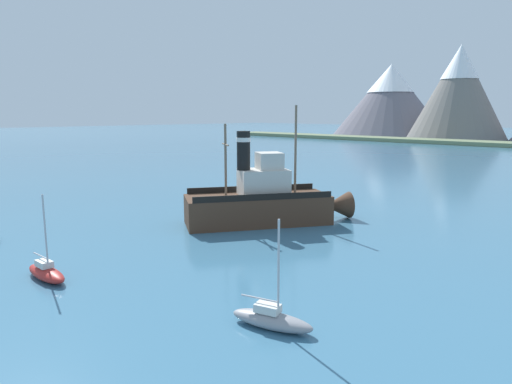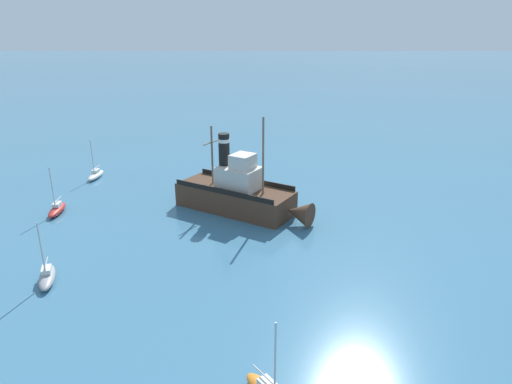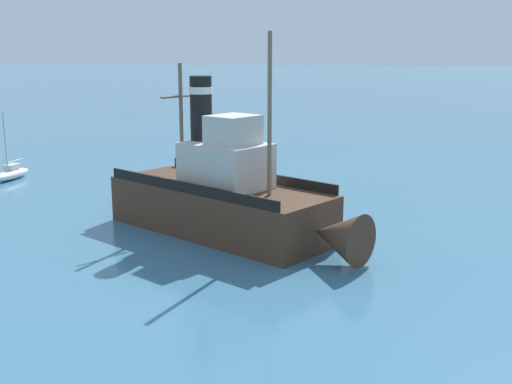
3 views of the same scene
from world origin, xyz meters
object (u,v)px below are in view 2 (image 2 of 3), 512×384
sailboat_grey (47,276)px  sailboat_white (96,175)px  old_tugboat (240,194)px  sailboat_red (57,209)px

sailboat_grey → sailboat_white: size_ratio=1.00×
sailboat_grey → sailboat_white: 24.59m
old_tugboat → sailboat_white: bearing=-120.2°
old_tugboat → sailboat_red: size_ratio=2.87×
sailboat_red → old_tugboat: bearing=91.9°
old_tugboat → sailboat_red: 18.42m
sailboat_red → sailboat_white: size_ratio=1.00×
sailboat_white → sailboat_grey: bearing=10.4°
sailboat_red → sailboat_white: 11.20m
old_tugboat → sailboat_grey: size_ratio=2.87×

